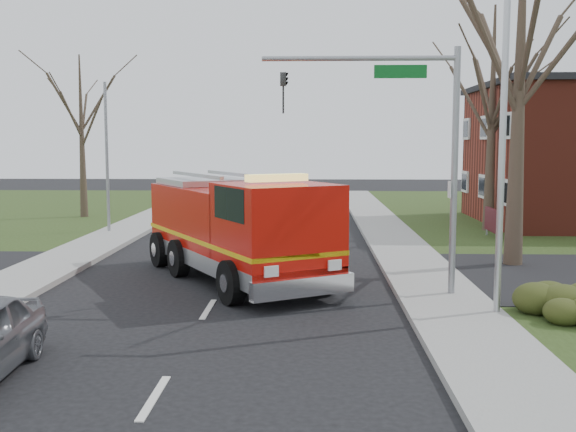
{
  "coord_description": "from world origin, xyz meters",
  "views": [
    {
      "loc": [
        2.64,
        -16.83,
        4.3
      ],
      "look_at": [
        1.92,
        3.86,
        2.0
      ],
      "focal_mm": 42.0,
      "sensor_mm": 36.0,
      "label": 1
    }
  ],
  "objects": [
    {
      "name": "utility_pole_far",
      "position": [
        -6.8,
        14.0,
        3.5
      ],
      "size": [
        0.14,
        0.14,
        7.0
      ],
      "primitive_type": "cylinder",
      "color": "gray",
      "rests_on": "ground"
    },
    {
      "name": "sidewalk_right",
      "position": [
        6.2,
        0.0,
        0.07
      ],
      "size": [
        2.4,
        80.0,
        0.15
      ],
      "primitive_type": "cube",
      "color": "gray",
      "rests_on": "ground"
    },
    {
      "name": "fire_engine",
      "position": [
        0.37,
        3.65,
        1.55
      ],
      "size": [
        6.73,
        8.79,
        3.42
      ],
      "rotation": [
        0.0,
        0.0,
        0.52
      ],
      "color": "#B80F08",
      "rests_on": "ground"
    },
    {
      "name": "bare_tree_near",
      "position": [
        9.5,
        6.0,
        7.41
      ],
      "size": [
        6.0,
        6.0,
        12.0
      ],
      "color": "#31241D",
      "rests_on": "ground"
    },
    {
      "name": "traffic_signal_mast",
      "position": [
        5.21,
        1.5,
        4.71
      ],
      "size": [
        5.29,
        0.18,
        6.8
      ],
      "color": "gray",
      "rests_on": "ground"
    },
    {
      "name": "ground",
      "position": [
        0.0,
        0.0,
        0.0
      ],
      "size": [
        120.0,
        120.0,
        0.0
      ],
      "primitive_type": "plane",
      "color": "black",
      "rests_on": "ground"
    },
    {
      "name": "health_center_sign",
      "position": [
        10.5,
        12.5,
        0.88
      ],
      "size": [
        0.12,
        2.0,
        1.4
      ],
      "color": "#481019",
      "rests_on": "ground"
    },
    {
      "name": "bare_tree_left",
      "position": [
        -10.0,
        20.0,
        5.56
      ],
      "size": [
        4.5,
        4.5,
        9.0
      ],
      "color": "#31241D",
      "rests_on": "ground"
    },
    {
      "name": "streetlight_pole",
      "position": [
        7.14,
        -0.5,
        4.55
      ],
      "size": [
        1.48,
        0.16,
        8.4
      ],
      "color": "#B7BABF",
      "rests_on": "ground"
    },
    {
      "name": "bare_tree_far",
      "position": [
        11.0,
        15.0,
        6.49
      ],
      "size": [
        5.25,
        5.25,
        10.5
      ],
      "color": "#31241D",
      "rests_on": "ground"
    }
  ]
}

